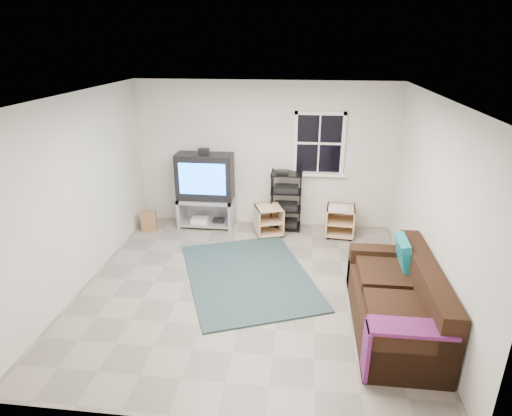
# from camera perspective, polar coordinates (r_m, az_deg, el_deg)

# --- Properties ---
(room) EXTENTS (4.60, 4.62, 4.60)m
(room) POSITION_cam_1_polar(r_m,az_deg,el_deg) (7.58, 8.37, 7.97)
(room) COLOR gray
(room) RESTS_ON ground
(tv_unit) EXTENTS (1.00, 0.50, 1.47)m
(tv_unit) POSITION_cam_1_polar(r_m,az_deg,el_deg) (7.73, -6.76, 3.14)
(tv_unit) COLOR #A5A5AD
(tv_unit) RESTS_ON ground
(av_rack) EXTENTS (0.55, 0.40, 1.09)m
(av_rack) POSITION_cam_1_polar(r_m,az_deg,el_deg) (7.70, 3.99, 0.55)
(av_rack) COLOR black
(av_rack) RESTS_ON ground
(side_table_left) EXTENTS (0.57, 0.57, 0.52)m
(side_table_left) POSITION_cam_1_polar(r_m,az_deg,el_deg) (7.54, 1.64, -1.48)
(side_table_left) COLOR #D5B383
(side_table_left) RESTS_ON ground
(side_table_right) EXTENTS (0.52, 0.52, 0.55)m
(side_table_right) POSITION_cam_1_polar(r_m,az_deg,el_deg) (7.61, 11.15, -1.42)
(side_table_right) COLOR #D5B383
(side_table_right) RESTS_ON ground
(sofa) EXTENTS (0.89, 2.02, 0.92)m
(sofa) POSITION_cam_1_polar(r_m,az_deg,el_deg) (5.43, 18.34, -12.03)
(sofa) COLOR black
(sofa) RESTS_ON ground
(shag_rug) EXTENTS (2.41, 2.77, 0.03)m
(shag_rug) POSITION_cam_1_polar(r_m,az_deg,el_deg) (6.32, -1.00, -9.00)
(shag_rug) COLOR #331F16
(shag_rug) RESTS_ON ground
(paper_bag) EXTENTS (0.28, 0.21, 0.37)m
(paper_bag) POSITION_cam_1_polar(r_m,az_deg,el_deg) (7.94, -14.08, -1.67)
(paper_bag) COLOR brown
(paper_bag) RESTS_ON ground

